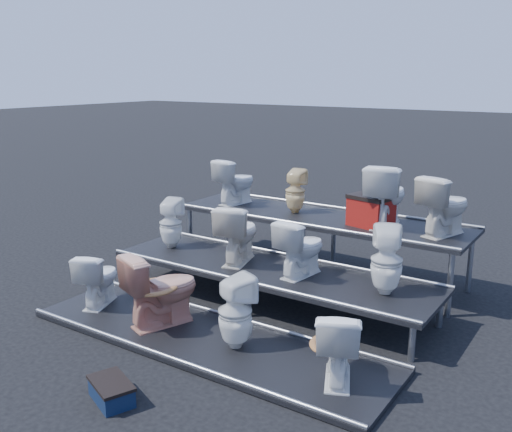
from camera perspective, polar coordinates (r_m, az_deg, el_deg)
The scene contains 18 objects.
ground at distance 7.27m, azimuth 1.41°, elevation -8.69°, with size 80.00×80.00×0.00m, color black.
tier_front at distance 6.30m, azimuth -5.06°, elevation -12.22°, with size 4.20×1.20×0.06m, color black.
tier_mid at distance 7.19m, azimuth 1.42°, elevation -6.99°, with size 4.20×1.20×0.46m, color black.
tier_back at distance 8.19m, azimuth 6.28°, elevation -2.92°, with size 4.20×1.20×0.86m, color black.
toilet_0 at distance 7.23m, azimuth -15.49°, elevation -6.01°, with size 0.37×0.66×0.67m, color white.
toilet_1 at distance 6.49m, azimuth -9.44°, elevation -7.17°, with size 0.47×0.83×0.85m, color tan.
toilet_2 at distance 5.90m, azimuth -2.08°, elevation -9.56°, with size 0.35×0.36×0.78m, color white.
toilet_3 at distance 5.39m, azimuth 8.20°, elevation -12.52°, with size 0.40×0.70×0.71m, color white.
toilet_4 at distance 7.95m, azimuth -8.52°, elevation -0.72°, with size 0.31×0.32×0.69m, color white.
toilet_5 at distance 7.25m, azimuth -1.81°, elevation -1.71°, with size 0.43×0.75×0.76m, color silver.
toilet_6 at distance 6.79m, azimuth 4.53°, elevation -3.14°, with size 0.39×0.68×0.70m, color white.
toilet_7 at distance 6.36m, azimuth 12.94°, elevation -4.35°, with size 0.34×0.35×0.76m, color white.
toilet_8 at distance 8.75m, azimuth -2.07°, elevation 3.48°, with size 0.39×0.68×0.69m, color white.
toilet_9 at distance 8.19m, azimuth 3.95°, elevation 2.50°, with size 0.28×0.29×0.63m, color beige.
toilet_10 at distance 7.61m, azimuth 12.89°, elevation 2.05°, with size 0.46×0.81×0.83m, color white.
toilet_11 at distance 7.39m, azimuth 18.35°, elevation 1.02°, with size 0.42×0.74×0.75m, color silver.
red_crate at distance 7.63m, azimuth 11.42°, elevation 0.37°, with size 0.51×0.41×0.37m, color maroon.
step_stool at distance 5.41m, azimuth -14.25°, elevation -16.76°, with size 0.45×0.27×0.16m, color #0E1B35.
Camera 1 is at (3.56, -5.68, 2.81)m, focal length 40.00 mm.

